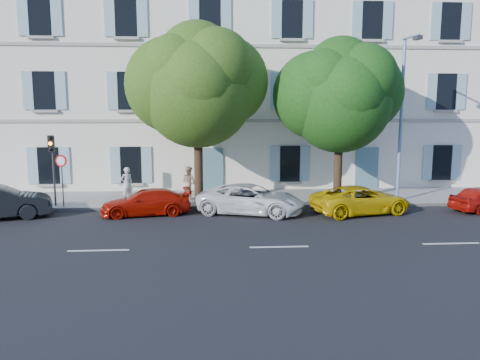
{
  "coord_description": "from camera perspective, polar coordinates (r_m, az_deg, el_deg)",
  "views": [
    {
      "loc": [
        -2.35,
        -19.14,
        4.58
      ],
      "look_at": [
        -0.92,
        2.0,
        1.4
      ],
      "focal_mm": 35.0,
      "sensor_mm": 36.0,
      "label": 1
    }
  ],
  "objects": [
    {
      "name": "kerb",
      "position": [
        22.01,
        2.35,
        -3.27
      ],
      "size": [
        36.0,
        0.16,
        0.16
      ],
      "primitive_type": "cube",
      "color": "#9E998E",
      "rests_on": "ground"
    },
    {
      "name": "tree_right",
      "position": [
        22.87,
        12.09,
        9.37
      ],
      "size": [
        4.9,
        4.9,
        7.54
      ],
      "color": "#3A2819",
      "rests_on": "sidewalk"
    },
    {
      "name": "car_red_coupe",
      "position": [
        20.97,
        -11.38,
        -2.66
      ],
      "size": [
        4.11,
        2.18,
        1.14
      ],
      "primitive_type": "imported",
      "rotation": [
        0.0,
        0.0,
        4.87
      ],
      "color": "#A41004",
      "rests_on": "ground"
    },
    {
      "name": "car_white_coupe",
      "position": [
        20.77,
        1.32,
        -2.36
      ],
      "size": [
        5.16,
        3.52,
        1.31
      ],
      "primitive_type": "imported",
      "rotation": [
        0.0,
        0.0,
        1.26
      ],
      "color": "white",
      "rests_on": "ground"
    },
    {
      "name": "car_yellow_supercar",
      "position": [
        21.5,
        14.51,
        -2.35
      ],
      "size": [
        4.83,
        3.07,
        1.24
      ],
      "primitive_type": "imported",
      "rotation": [
        0.0,
        0.0,
        1.81
      ],
      "color": "#DBB209",
      "rests_on": "ground"
    },
    {
      "name": "building",
      "position": [
        29.47,
        0.73,
        11.3
      ],
      "size": [
        28.0,
        7.0,
        12.0
      ],
      "primitive_type": "cube",
      "color": "white",
      "rests_on": "ground"
    },
    {
      "name": "pedestrian_b",
      "position": [
        23.52,
        -6.28,
        -0.33
      ],
      "size": [
        1.01,
        1.01,
        1.66
      ],
      "primitive_type": "imported",
      "rotation": [
        0.0,
        0.0,
        2.37
      ],
      "color": "tan",
      "rests_on": "sidewalk"
    },
    {
      "name": "pedestrian_a",
      "position": [
        23.58,
        -13.64,
        -0.48
      ],
      "size": [
        0.73,
        0.67,
        1.67
      ],
      "primitive_type": "imported",
      "rotation": [
        0.0,
        0.0,
        3.73
      ],
      "color": "silver",
      "rests_on": "sidewalk"
    },
    {
      "name": "road_sign",
      "position": [
        22.86,
        -20.92,
        1.21
      ],
      "size": [
        0.55,
        0.17,
        2.41
      ],
      "color": "#383A3D",
      "rests_on": "sidewalk"
    },
    {
      "name": "sidewalk",
      "position": [
        24.13,
        1.79,
        -2.23
      ],
      "size": [
        36.0,
        4.5,
        0.15
      ],
      "primitive_type": "cube",
      "color": "#A09E96",
      "rests_on": "ground"
    },
    {
      "name": "street_lamp",
      "position": [
        23.74,
        19.23,
        7.99
      ],
      "size": [
        0.3,
        1.66,
        7.77
      ],
      "color": "#7293BF",
      "rests_on": "sidewalk"
    },
    {
      "name": "ground",
      "position": [
        19.82,
        3.06,
        -4.84
      ],
      "size": [
        90.0,
        90.0,
        0.0
      ],
      "primitive_type": "plane",
      "color": "black"
    },
    {
      "name": "traffic_light",
      "position": [
        23.15,
        -21.93,
        2.83
      ],
      "size": [
        0.26,
        0.37,
        3.28
      ],
      "color": "#383A3D",
      "rests_on": "sidewalk"
    },
    {
      "name": "tree_left",
      "position": [
        22.22,
        -5.21,
        10.73
      ],
      "size": [
        5.31,
        5.31,
        8.23
      ],
      "color": "#3A2819",
      "rests_on": "sidewalk"
    }
  ]
}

